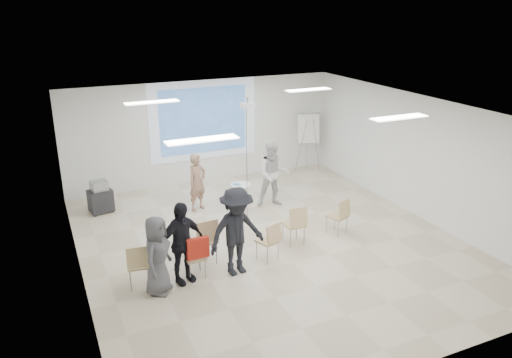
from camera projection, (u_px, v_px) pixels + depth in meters
name	position (u px, v px, depth m)	size (l,w,h in m)	color
floor	(271.00, 245.00, 11.16)	(8.00, 9.00, 0.10)	beige
ceiling	(272.00, 108.00, 10.11)	(8.00, 9.00, 0.10)	white
wall_back	(203.00, 132.00, 14.54)	(8.00, 0.10, 3.00)	silver
wall_left	(71.00, 210.00, 9.07)	(0.10, 9.00, 3.00)	silver
wall_right	(420.00, 157.00, 12.20)	(0.10, 9.00, 3.00)	silver
projection_halo	(203.00, 120.00, 14.37)	(3.20, 0.01, 2.30)	silver
projection_image	(204.00, 120.00, 14.35)	(2.60, 0.01, 1.90)	#346AB3
pedestal_table	(240.00, 194.00, 12.91)	(0.71, 0.71, 0.67)	white
player_left	(197.00, 179.00, 12.64)	(0.62, 0.42, 1.69)	#95705B
player_right	(273.00, 171.00, 12.86)	(0.93, 0.74, 1.93)	silver
controller_left	(200.00, 165.00, 12.83)	(0.04, 0.12, 0.04)	white
controller_right	(263.00, 156.00, 12.89)	(0.04, 0.12, 0.04)	silver
chair_far_left	(138.00, 263.00, 9.23)	(0.47, 0.49, 0.89)	tan
chair_left_mid	(196.00, 256.00, 9.56)	(0.38, 0.41, 0.81)	tan
chair_left_inner	(205.00, 238.00, 10.04)	(0.50, 0.54, 1.00)	tan
chair_center	(270.00, 239.00, 10.22)	(0.51, 0.53, 0.85)	tan
chair_right_inner	(296.00, 222.00, 10.87)	(0.43, 0.47, 0.92)	tan
chair_right_far	(340.00, 214.00, 11.37)	(0.54, 0.56, 0.87)	tan
red_jacket	(198.00, 248.00, 9.35)	(0.43, 0.10, 0.41)	#B42316
laptop	(203.00, 238.00, 10.15)	(0.37, 0.27, 0.03)	black
audience_left	(181.00, 237.00, 9.30)	(1.09, 0.65, 1.87)	black
audience_mid	(237.00, 226.00, 9.57)	(1.32, 0.72, 2.03)	black
audience_outer	(157.00, 251.00, 8.98)	(0.82, 0.54, 1.69)	#515156
flipchart_easel	(308.00, 128.00, 15.44)	(0.78, 0.61, 1.87)	gray
av_cart	(100.00, 198.00, 12.64)	(0.64, 0.55, 0.84)	black
ceiling_projector	(248.00, 111.00, 11.55)	(0.30, 0.25, 3.00)	white
fluor_panel_nw	(152.00, 102.00, 11.08)	(1.20, 0.30, 0.02)	white
fluor_panel_ne	(308.00, 90.00, 12.63)	(1.20, 0.30, 0.02)	white
fluor_panel_sw	(202.00, 140.00, 8.08)	(1.20, 0.30, 0.02)	white
fluor_panel_se	(399.00, 117.00, 9.63)	(1.20, 0.30, 0.02)	white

